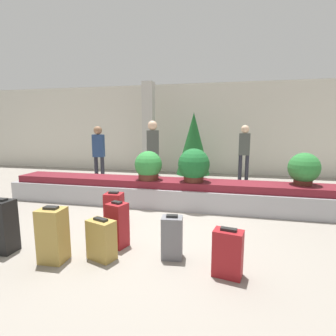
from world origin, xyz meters
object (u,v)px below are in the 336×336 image
potted_plant_0 (194,166)px  potted_plant_2 (304,169)px  pillar (149,129)px  suitcase_4 (228,253)px  suitcase_2 (117,225)px  potted_plant_1 (148,166)px  decorated_tree (193,144)px  suitcase_3 (114,210)px  traveler_2 (244,148)px  suitcase_0 (101,240)px  suitcase_5 (172,237)px  suitcase_6 (53,235)px  traveler_0 (153,147)px  traveler_1 (99,150)px  suitcase_1 (3,226)px

potted_plant_0 → potted_plant_2: (2.11, 0.18, -0.02)m
pillar → suitcase_4: pillar is taller
suitcase_2 → potted_plant_2: (2.92, 2.17, 0.56)m
suitcase_4 → potted_plant_1: 2.97m
potted_plant_2 → decorated_tree: 3.78m
suitcase_3 → traveler_2: 4.92m
potted_plant_0 → potted_plant_2: size_ratio=1.09×
suitcase_0 → potted_plant_1: size_ratio=0.89×
pillar → suitcase_3: (0.86, -4.92, -1.31)m
decorated_tree → traveler_2: bearing=-0.9°
suitcase_5 → potted_plant_0: bearing=83.7°
potted_plant_2 → suitcase_6: bearing=-142.4°
potted_plant_1 → decorated_tree: (0.57, 3.02, 0.29)m
potted_plant_1 → traveler_0: size_ratio=0.33×
suitcase_4 → potted_plant_1: size_ratio=0.93×
potted_plant_1 → traveler_2: traveler_2 is taller
potted_plant_2 → traveler_1: 5.31m
suitcase_1 → suitcase_0: bearing=4.6°
pillar → potted_plant_0: bearing=-60.6°
suitcase_5 → suitcase_6: size_ratio=0.81×
suitcase_1 → potted_plant_0: (2.24, 2.47, 0.54)m
suitcase_5 → traveler_1: (-2.98, 3.83, 0.74)m
potted_plant_0 → potted_plant_2: bearing=5.0°
traveler_2 → suitcase_4: bearing=90.3°
suitcase_2 → potted_plant_2: bearing=54.6°
suitcase_3 → decorated_tree: 4.44m
suitcase_2 → potted_plant_0: (0.82, 1.98, 0.58)m
suitcase_2 → suitcase_3: (-0.37, 0.71, -0.03)m
pillar → traveler_0: (0.73, -2.05, -0.48)m
pillar → suitcase_5: pillar is taller
pillar → suitcase_6: pillar is taller
suitcase_1 → suitcase_4: bearing=1.2°
potted_plant_1 → traveler_0: (-0.36, 1.61, 0.27)m
suitcase_1 → suitcase_6: size_ratio=1.05×
potted_plant_2 → suitcase_3: bearing=-156.1°
suitcase_4 → traveler_0: size_ratio=0.31×
suitcase_4 → decorated_tree: decorated_tree is taller
suitcase_1 → suitcase_4: size_ratio=1.31×
suitcase_4 → pillar: bearing=125.8°
potted_plant_1 → suitcase_5: bearing=-65.8°
traveler_0 → decorated_tree: decorated_tree is taller
traveler_0 → suitcase_2: bearing=77.2°
suitcase_3 → traveler_1: bearing=118.5°
potted_plant_0 → traveler_0: bearing=129.7°
decorated_tree → suitcase_0: bearing=-95.2°
suitcase_3 → suitcase_6: bearing=-103.8°
suitcase_6 → suitcase_3: bearing=76.3°
suitcase_4 → suitcase_6: size_ratio=0.80×
suitcase_0 → traveler_0: (-0.45, 3.96, 0.86)m
potted_plant_0 → traveler_2: (1.16, 2.98, 0.14)m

